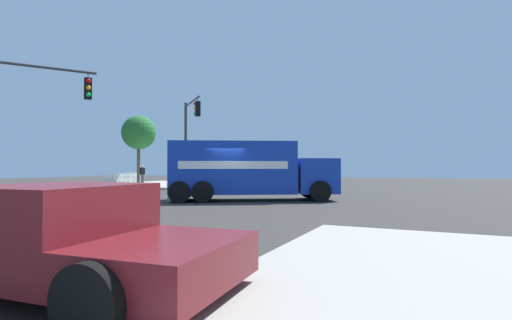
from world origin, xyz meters
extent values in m
plane|color=#33302D|center=(0.00, 0.00, 0.00)|extent=(100.00, 100.00, 0.00)
cube|color=#9E998E|center=(-12.94, -12.94, 0.07)|extent=(12.71, 12.71, 0.14)
cube|color=#1438AD|center=(-0.42, 0.17, 1.60)|extent=(5.05, 6.40, 2.51)
cube|color=#1438AD|center=(-2.45, 3.73, 1.20)|extent=(3.02, 2.84, 1.70)
cube|color=black|center=(-2.87, 4.48, 1.54)|extent=(1.79, 1.06, 0.88)
cube|color=#B2B2B7|center=(1.01, -2.36, 0.19)|extent=(2.10, 1.31, 0.21)
cube|color=white|center=(-1.48, -0.43, 1.73)|extent=(2.50, 4.39, 0.36)
cube|color=white|center=(0.63, 0.76, 1.73)|extent=(2.50, 4.39, 0.36)
cylinder|color=black|center=(-3.50, 3.08, 0.50)|extent=(0.74, 1.01, 1.00)
cylinder|color=black|center=(-1.34, 4.30, 0.50)|extent=(0.74, 1.01, 1.00)
cylinder|color=black|center=(-0.81, -1.66, 0.50)|extent=(0.74, 1.01, 1.00)
cylinder|color=black|center=(1.34, -0.44, 0.50)|extent=(0.74, 1.01, 1.00)
cylinder|color=black|center=(-0.29, -2.58, 0.50)|extent=(0.74, 1.01, 1.00)
cylinder|color=black|center=(1.86, -1.35, 0.50)|extent=(0.74, 1.01, 1.00)
cylinder|color=#38383D|center=(-6.91, -7.23, 3.23)|extent=(0.20, 0.20, 6.18)
cylinder|color=#38383D|center=(-5.48, -5.72, 6.07)|extent=(2.94, 3.10, 0.12)
cylinder|color=#38383D|center=(-4.29, -4.46, 5.94)|extent=(0.03, 0.03, 0.25)
cube|color=black|center=(-4.29, -4.46, 5.34)|extent=(0.42, 0.42, 0.95)
sphere|color=red|center=(-4.16, -4.58, 5.66)|extent=(0.20, 0.20, 0.20)
sphere|color=#EFA314|center=(-4.16, -4.58, 5.35)|extent=(0.20, 0.20, 0.20)
sphere|color=#19CC4C|center=(-4.16, -4.58, 5.04)|extent=(0.20, 0.20, 0.20)
cylinder|color=#38383D|center=(5.26, -5.81, 5.86)|extent=(3.42, 2.36, 0.12)
cylinder|color=#38383D|center=(3.87, -4.87, 5.74)|extent=(0.03, 0.03, 0.25)
cube|color=black|center=(3.87, -4.87, 5.14)|extent=(0.42, 0.42, 0.95)
sphere|color=red|center=(3.97, -4.73, 5.45)|extent=(0.20, 0.20, 0.20)
sphere|color=#EFA314|center=(3.97, -4.73, 5.14)|extent=(0.20, 0.20, 0.20)
sphere|color=#19CC4C|center=(3.97, -4.73, 4.83)|extent=(0.20, 0.20, 0.20)
cube|color=maroon|center=(12.77, 6.45, 0.53)|extent=(2.06, 1.65, 0.50)
cube|color=maroon|center=(12.89, 4.86, 0.83)|extent=(2.08, 1.85, 1.10)
cube|color=black|center=(12.89, 4.86, 1.12)|extent=(1.90, 1.57, 0.48)
cylinder|color=black|center=(11.77, 6.24, 0.38)|extent=(0.30, 0.78, 0.76)
cylinder|color=black|center=(13.78, 6.40, 0.38)|extent=(0.30, 0.78, 0.76)
cylinder|color=black|center=(12.05, 2.82, 0.38)|extent=(0.30, 0.78, 0.76)
cylinder|color=#4C4C51|center=(-10.28, -14.30, 0.56)|extent=(0.14, 0.14, 0.84)
cylinder|color=#4C4C51|center=(-10.44, -14.24, 0.56)|extent=(0.14, 0.14, 0.84)
cube|color=black|center=(-10.36, -14.27, 1.30)|extent=(0.40, 0.33, 0.63)
sphere|color=beige|center=(-10.36, -14.27, 1.73)|extent=(0.23, 0.23, 0.23)
cylinder|color=black|center=(-10.15, -14.34, 1.33)|extent=(0.09, 0.09, 0.57)
cylinder|color=black|center=(-10.57, -14.19, 1.33)|extent=(0.09, 0.09, 0.57)
cube|color=white|center=(-15.46, -19.05, 0.61)|extent=(0.08, 0.04, 0.95)
cube|color=white|center=(-15.28, -19.05, 0.61)|extent=(0.08, 0.04, 0.95)
cube|color=white|center=(-15.10, -19.05, 0.61)|extent=(0.08, 0.04, 0.95)
cube|color=white|center=(-14.92, -19.05, 0.61)|extent=(0.08, 0.04, 0.95)
cube|color=white|center=(-14.74, -19.05, 0.61)|extent=(0.08, 0.04, 0.95)
cube|color=white|center=(-14.56, -19.05, 0.61)|extent=(0.08, 0.04, 0.95)
cube|color=white|center=(-14.38, -19.05, 0.61)|extent=(0.08, 0.04, 0.95)
cube|color=white|center=(-14.20, -19.05, 0.61)|extent=(0.08, 0.04, 0.95)
cube|color=white|center=(-14.02, -19.05, 0.61)|extent=(0.08, 0.04, 0.95)
cube|color=white|center=(-13.84, -19.05, 0.61)|extent=(0.08, 0.04, 0.95)
cube|color=white|center=(-13.66, -19.05, 0.61)|extent=(0.08, 0.04, 0.95)
cube|color=white|center=(-13.48, -19.05, 0.61)|extent=(0.08, 0.04, 0.95)
cube|color=white|center=(-13.30, -19.05, 0.61)|extent=(0.08, 0.04, 0.95)
cube|color=white|center=(-13.12, -19.05, 0.61)|extent=(0.08, 0.04, 0.95)
cube|color=white|center=(-12.94, -19.05, 0.61)|extent=(0.08, 0.04, 0.95)
cube|color=white|center=(-12.76, -19.05, 0.61)|extent=(0.08, 0.04, 0.95)
cube|color=white|center=(-12.58, -19.05, 0.61)|extent=(0.08, 0.04, 0.95)
cube|color=white|center=(-12.40, -19.05, 0.61)|extent=(0.08, 0.04, 0.95)
cube|color=white|center=(-12.22, -19.05, 0.61)|extent=(0.08, 0.04, 0.95)
cube|color=white|center=(-12.04, -19.05, 0.61)|extent=(0.08, 0.04, 0.95)
cube|color=white|center=(-11.86, -19.05, 0.61)|extent=(0.08, 0.04, 0.95)
cube|color=white|center=(-11.68, -19.05, 0.61)|extent=(0.08, 0.04, 0.95)
cube|color=white|center=(-11.50, -19.05, 0.61)|extent=(0.08, 0.04, 0.95)
cube|color=white|center=(-11.32, -19.05, 0.61)|extent=(0.08, 0.04, 0.95)
cube|color=white|center=(-11.14, -19.05, 0.61)|extent=(0.08, 0.04, 0.95)
cube|color=white|center=(-10.96, -19.05, 0.61)|extent=(0.08, 0.04, 0.95)
cube|color=white|center=(-10.78, -19.05, 0.61)|extent=(0.08, 0.04, 0.95)
cube|color=white|center=(-10.60, -19.05, 0.61)|extent=(0.08, 0.04, 0.95)
cube|color=white|center=(-10.42, -19.05, 0.61)|extent=(0.08, 0.04, 0.95)
cube|color=white|center=(-12.94, -19.07, 0.85)|extent=(5.14, 0.03, 0.07)
cube|color=white|center=(-12.94, -19.07, 0.42)|extent=(5.14, 0.03, 0.07)
cylinder|color=brown|center=(-13.49, -17.51, 2.00)|extent=(0.32, 0.32, 3.71)
sphere|color=#236628|center=(-13.49, -17.51, 5.10)|extent=(3.34, 3.34, 3.34)
camera|label=1|loc=(16.31, 9.22, 1.59)|focal=27.20mm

